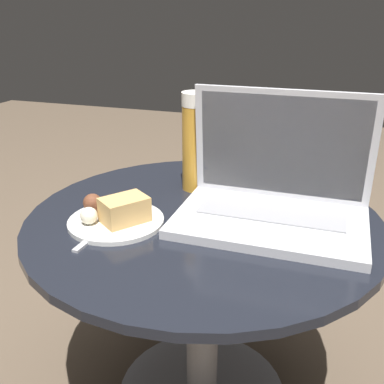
# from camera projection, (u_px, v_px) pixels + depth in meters

# --- Properties ---
(table) EXTENTS (0.72, 0.72, 0.48)m
(table) POSITION_uv_depth(u_px,v_px,m) (203.00, 269.00, 0.97)
(table) COLOR #9E9EA3
(table) RESTS_ON ground_plane
(laptop) EXTENTS (0.37, 0.24, 0.25)m
(laptop) POSITION_uv_depth(u_px,v_px,m) (274.00, 195.00, 0.89)
(laptop) COLOR silver
(laptop) RESTS_ON table
(beer_glass) EXTENTS (0.06, 0.06, 0.23)m
(beer_glass) POSITION_uv_depth(u_px,v_px,m) (196.00, 142.00, 1.02)
(beer_glass) COLOR gold
(beer_glass) RESTS_ON table
(snack_plate) EXTENTS (0.19, 0.19, 0.06)m
(snack_plate) POSITION_uv_depth(u_px,v_px,m) (116.00, 215.00, 0.88)
(snack_plate) COLOR silver
(snack_plate) RESTS_ON table
(fork) EXTENTS (0.03, 0.19, 0.01)m
(fork) POSITION_uv_depth(u_px,v_px,m) (108.00, 225.00, 0.88)
(fork) COLOR #B2B2B7
(fork) RESTS_ON table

